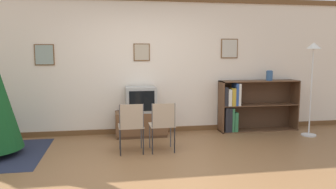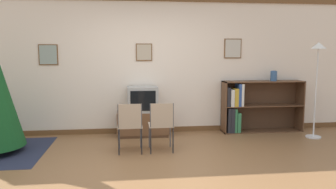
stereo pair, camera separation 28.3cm
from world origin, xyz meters
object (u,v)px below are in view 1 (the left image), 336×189
at_px(television, 141,99).
at_px(vase, 269,75).
at_px(tv_console, 141,124).
at_px(folding_chair_left, 131,125).
at_px(standing_lamp, 313,65).
at_px(bookshelf, 245,106).
at_px(folding_chair_right, 163,124).

bearing_deg(television, vase, 1.02).
height_order(tv_console, folding_chair_left, folding_chair_left).
xyz_separation_m(vase, standing_lamp, (0.57, -0.58, 0.24)).
bearing_deg(vase, television, -178.98).
height_order(bookshelf, standing_lamp, standing_lamp).
bearing_deg(television, tv_console, 90.00).
distance_m(tv_console, folding_chair_right, 1.14).
relative_size(tv_console, folding_chair_left, 1.20).
bearing_deg(vase, tv_console, -179.03).
distance_m(bookshelf, standing_lamp, 1.50).
height_order(folding_chair_left, bookshelf, bookshelf).
distance_m(television, standing_lamp, 3.34).
distance_m(folding_chair_left, vase, 3.19).
xyz_separation_m(tv_console, standing_lamp, (3.23, -0.54, 1.14)).
bearing_deg(tv_console, folding_chair_right, -76.94).
bearing_deg(standing_lamp, bookshelf, 150.78).
distance_m(tv_console, standing_lamp, 3.47).
bearing_deg(bookshelf, television, -178.23).
xyz_separation_m(folding_chair_left, bookshelf, (2.41, 1.15, 0.05)).
relative_size(bookshelf, vase, 7.94).
bearing_deg(bookshelf, folding_chair_left, -154.41).
xyz_separation_m(folding_chair_right, standing_lamp, (2.98, 0.55, 0.91)).
bearing_deg(vase, folding_chair_left, -158.69).
relative_size(tv_console, standing_lamp, 0.55).
xyz_separation_m(television, folding_chair_right, (0.25, -1.09, -0.25)).
bearing_deg(folding_chair_left, tv_console, 76.94).
bearing_deg(standing_lamp, tv_console, 170.55).
bearing_deg(folding_chair_right, standing_lamp, 10.50).
xyz_separation_m(folding_chair_left, vase, (2.91, 1.13, 0.67)).
distance_m(television, vase, 2.69).
bearing_deg(folding_chair_right, folding_chair_left, 180.00).
bearing_deg(folding_chair_left, folding_chair_right, 0.00).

